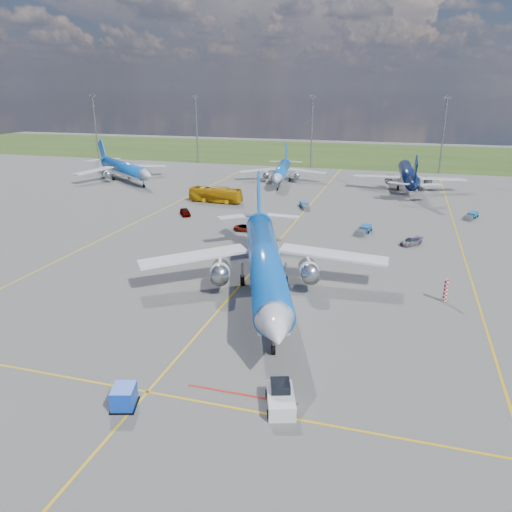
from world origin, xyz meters
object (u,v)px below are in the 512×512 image
(bg_jet_nw, at_px, (125,181))
(bg_jet_n, at_px, (407,188))
(baggage_tug_e, at_px, (471,216))
(service_car_c, at_px, (411,241))
(service_car_b, at_px, (245,228))
(warning_post, at_px, (446,290))
(uld_container, at_px, (124,397))
(main_airliner, at_px, (265,293))
(baggage_tug_w, at_px, (364,230))
(bg_jet_nnw, at_px, (281,182))
(pushback_tug, at_px, (281,398))
(baggage_tug_c, at_px, (305,206))
(service_car_a, at_px, (185,212))
(apron_bus, at_px, (216,195))

(bg_jet_nw, height_order, bg_jet_n, bg_jet_n)
(bg_jet_n, relative_size, baggage_tug_e, 7.52)
(service_car_c, bearing_deg, service_car_b, -136.93)
(warning_post, xyz_separation_m, uld_container, (-26.85, -30.35, -0.60))
(bg_jet_n, distance_m, main_airliner, 80.58)
(warning_post, relative_size, baggage_tug_w, 0.53)
(bg_jet_nnw, bearing_deg, bg_jet_nw, -175.73)
(bg_jet_nnw, xyz_separation_m, service_car_b, (5.50, -50.24, 0.59))
(bg_jet_nw, relative_size, bg_jet_nnw, 1.11)
(pushback_tug, bearing_deg, main_airliner, 90.37)
(bg_jet_n, bearing_deg, service_car_c, 86.72)
(baggage_tug_c, bearing_deg, uld_container, -110.83)
(bg_jet_n, distance_m, baggage_tug_c, 37.23)
(service_car_a, bearing_deg, pushback_tug, -93.66)
(bg_jet_n, bearing_deg, baggage_tug_w, 76.88)
(service_car_a, distance_m, baggage_tug_c, 26.16)
(bg_jet_nnw, xyz_separation_m, service_car_a, (-10.12, -42.40, 0.74))
(baggage_tug_w, bearing_deg, warning_post, -54.89)
(warning_post, height_order, service_car_a, warning_post)
(bg_jet_nnw, relative_size, service_car_c, 8.09)
(bg_jet_nw, height_order, pushback_tug, bg_jet_nw)
(warning_post, relative_size, bg_jet_nnw, 0.09)
(pushback_tug, bearing_deg, baggage_tug_c, 81.39)
(bg_jet_n, xyz_separation_m, baggage_tug_c, (-21.27, -30.55, 0.58))
(uld_container, distance_m, service_car_a, 65.34)
(pushback_tug, height_order, apron_bus, apron_bus)
(baggage_tug_e, bearing_deg, apron_bus, -157.61)
(apron_bus, relative_size, baggage_tug_e, 2.35)
(baggage_tug_c, bearing_deg, pushback_tug, -100.89)
(service_car_c, xyz_separation_m, baggage_tug_w, (-8.21, 4.96, -0.04))
(pushback_tug, xyz_separation_m, apron_bus, (-33.03, 71.28, 0.92))
(bg_jet_n, distance_m, pushback_tug, 102.08)
(bg_jet_nnw, xyz_separation_m, bg_jet_n, (33.68, 1.46, 0.00))
(pushback_tug, height_order, service_car_a, pushback_tug)
(baggage_tug_e, bearing_deg, baggage_tug_w, -117.51)
(warning_post, bearing_deg, bg_jet_nw, 142.27)
(bg_jet_nnw, height_order, service_car_c, bg_jet_nnw)
(bg_jet_nnw, height_order, service_car_a, bg_jet_nnw)
(service_car_c, bearing_deg, baggage_tug_w, -167.75)
(main_airliner, relative_size, apron_bus, 3.74)
(service_car_b, height_order, baggage_tug_w, baggage_tug_w)
(bg_jet_n, bearing_deg, service_car_b, 56.91)
(bg_jet_n, bearing_deg, bg_jet_nnw, -2.02)
(baggage_tug_c, bearing_deg, baggage_tug_e, -19.34)
(bg_jet_nnw, xyz_separation_m, apron_bus, (-8.54, -28.92, 1.73))
(service_car_b, bearing_deg, service_car_a, 65.08)
(uld_container, xyz_separation_m, baggage_tug_e, (34.41, 75.49, -0.36))
(bg_jet_nnw, height_order, service_car_b, bg_jet_nnw)
(service_car_c, relative_size, baggage_tug_e, 0.80)
(pushback_tug, xyz_separation_m, baggage_tug_w, (2.08, 54.76, -0.23))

